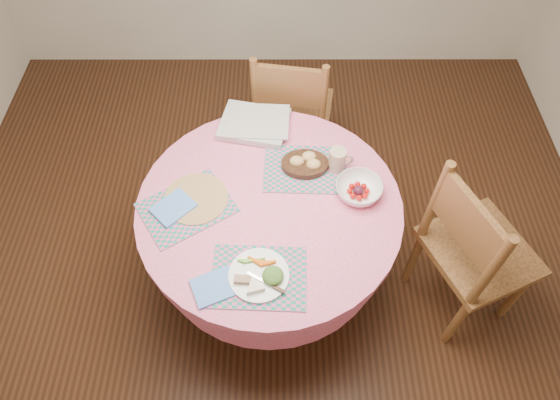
{
  "coord_description": "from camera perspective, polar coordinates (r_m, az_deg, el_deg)",
  "views": [
    {
      "loc": [
        0.05,
        -1.35,
        2.63
      ],
      "look_at": [
        0.05,
        0.0,
        0.78
      ],
      "focal_mm": 32.0,
      "sensor_mm": 36.0,
      "label": 1
    }
  ],
  "objects": [
    {
      "name": "napkin_far",
      "position": [
        2.33,
        -12.08,
        -0.86
      ],
      "size": [
        0.23,
        0.23,
        0.01
      ],
      "primitive_type": "cube",
      "rotation": [
        0.0,
        0.0,
        0.78
      ],
      "color": "#5588DB",
      "rests_on": "placemat_left"
    },
    {
      "name": "room_envelope",
      "position": [
        1.63,
        -1.87,
        19.79
      ],
      "size": [
        4.01,
        4.01,
        2.71
      ],
      "color": "silver",
      "rests_on": "ground"
    },
    {
      "name": "napkin_near",
      "position": [
        2.1,
        -7.47,
        -9.83
      ],
      "size": [
        0.22,
        0.2,
        0.01
      ],
      "primitive_type": "cube",
      "rotation": [
        0.0,
        0.0,
        0.41
      ],
      "color": "#5588DB",
      "rests_on": "dining_table"
    },
    {
      "name": "newspaper_stack",
      "position": [
        2.61,
        -2.91,
        8.73
      ],
      "size": [
        0.39,
        0.33,
        0.04
      ],
      "rotation": [
        0.0,
        0.0,
        -0.21
      ],
      "color": "silver",
      "rests_on": "dining_table"
    },
    {
      "name": "chair_back",
      "position": [
        3.05,
        1.32,
        10.04
      ],
      "size": [
        0.52,
        0.5,
        0.99
      ],
      "rotation": [
        0.0,
        0.0,
        2.99
      ],
      "color": "brown",
      "rests_on": "ground"
    },
    {
      "name": "ground",
      "position": [
        2.95,
        -0.98,
        -8.96
      ],
      "size": [
        4.0,
        4.0,
        0.0
      ],
      "primitive_type": "plane",
      "color": "#331C0F",
      "rests_on": "ground"
    },
    {
      "name": "placemat_front",
      "position": [
        2.11,
        -2.45,
        -8.76
      ],
      "size": [
        0.41,
        0.32,
        0.01
      ],
      "primitive_type": "cube",
      "rotation": [
        0.0,
        0.0,
        -0.04
      ],
      "color": "#178268",
      "rests_on": "dining_table"
    },
    {
      "name": "latte_mug",
      "position": [
        2.4,
        6.63,
        4.58
      ],
      "size": [
        0.12,
        0.08,
        0.12
      ],
      "color": "tan",
      "rests_on": "placemat_back"
    },
    {
      "name": "placemat_left",
      "position": [
        2.33,
        -10.6,
        -0.85
      ],
      "size": [
        0.5,
        0.47,
        0.01
      ],
      "primitive_type": "cube",
      "rotation": [
        0.0,
        0.0,
        0.57
      ],
      "color": "#178268",
      "rests_on": "dining_table"
    },
    {
      "name": "fruit_bowl",
      "position": [
        2.35,
        8.97,
        1.18
      ],
      "size": [
        0.24,
        0.24,
        0.07
      ],
      "rotation": [
        0.0,
        0.0,
        -0.12
      ],
      "color": "white",
      "rests_on": "dining_table"
    },
    {
      "name": "bread_bowl",
      "position": [
        2.42,
        2.91,
        4.25
      ],
      "size": [
        0.23,
        0.23,
        0.08
      ],
      "color": "black",
      "rests_on": "placemat_back"
    },
    {
      "name": "dinner_plate",
      "position": [
        2.09,
        -2.23,
        -8.61
      ],
      "size": [
        0.25,
        0.25,
        0.05
      ],
      "rotation": [
        0.0,
        0.0,
        -0.08
      ],
      "color": "white",
      "rests_on": "placemat_front"
    },
    {
      "name": "placemat_back",
      "position": [
        2.44,
        2.88,
        3.57
      ],
      "size": [
        0.41,
        0.31,
        0.01
      ],
      "primitive_type": "cube",
      "rotation": [
        0.0,
        0.0,
        -0.04
      ],
      "color": "#178268",
      "rests_on": "dining_table"
    },
    {
      "name": "chair_right",
      "position": [
        2.58,
        21.12,
        -5.42
      ],
      "size": [
        0.62,
        0.63,
        1.05
      ],
      "rotation": [
        0.0,
        0.0,
        1.99
      ],
      "color": "brown",
      "rests_on": "ground"
    },
    {
      "name": "wicker_trivet",
      "position": [
        2.35,
        -9.57,
        0.14
      ],
      "size": [
        0.3,
        0.3,
        0.01
      ],
      "primitive_type": "cylinder",
      "color": "olive",
      "rests_on": "dining_table"
    },
    {
      "name": "dining_table",
      "position": [
        2.47,
        -1.16,
        -3.07
      ],
      "size": [
        1.24,
        1.24,
        0.75
      ],
      "color": "pink",
      "rests_on": "ground"
    }
  ]
}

